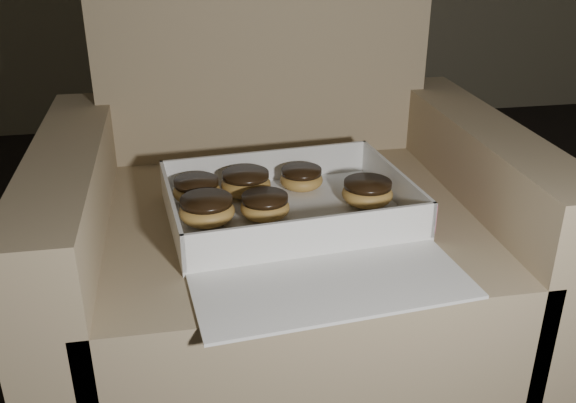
# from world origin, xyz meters

# --- Properties ---
(armchair) EXTENTS (0.82, 0.69, 0.85)m
(armchair) POSITION_xyz_m (-0.31, 0.65, 0.27)
(armchair) COLOR #9F8765
(armchair) RESTS_ON floor
(bakery_box) EXTENTS (0.42, 0.49, 0.07)m
(bakery_box) POSITION_xyz_m (-0.31, 0.53, 0.39)
(bakery_box) COLOR white
(bakery_box) RESTS_ON armchair
(donut_a) EXTENTS (0.08, 0.08, 0.04)m
(donut_a) POSITION_xyz_m (-0.36, 0.55, 0.41)
(donut_a) COLOR #C69345
(donut_a) RESTS_ON bakery_box
(donut_b) EXTENTS (0.09, 0.09, 0.04)m
(donut_b) POSITION_xyz_m (-0.45, 0.55, 0.41)
(donut_b) COLOR #C69345
(donut_b) RESTS_ON bakery_box
(donut_c) EXTENTS (0.08, 0.08, 0.04)m
(donut_c) POSITION_xyz_m (-0.46, 0.64, 0.41)
(donut_c) COLOR #C69345
(donut_c) RESTS_ON bakery_box
(donut_d) EXTENTS (0.08, 0.08, 0.04)m
(donut_d) POSITION_xyz_m (-0.28, 0.66, 0.41)
(donut_d) COLOR #C69345
(donut_d) RESTS_ON bakery_box
(donut_e) EXTENTS (0.09, 0.09, 0.04)m
(donut_e) POSITION_xyz_m (-0.38, 0.65, 0.41)
(donut_e) COLOR #C69345
(donut_e) RESTS_ON bakery_box
(donut_f) EXTENTS (0.09, 0.09, 0.04)m
(donut_f) POSITION_xyz_m (-0.18, 0.57, 0.41)
(donut_f) COLOR #C69345
(donut_f) RESTS_ON bakery_box
(crumb_a) EXTENTS (0.01, 0.01, 0.00)m
(crumb_a) POSITION_xyz_m (-0.38, 0.46, 0.39)
(crumb_a) COLOR black
(crumb_a) RESTS_ON bakery_box
(crumb_b) EXTENTS (0.01, 0.01, 0.00)m
(crumb_b) POSITION_xyz_m (-0.16, 0.53, 0.39)
(crumb_b) COLOR black
(crumb_b) RESTS_ON bakery_box
(crumb_c) EXTENTS (0.01, 0.01, 0.00)m
(crumb_c) POSITION_xyz_m (-0.27, 0.48, 0.39)
(crumb_c) COLOR black
(crumb_c) RESTS_ON bakery_box
(crumb_d) EXTENTS (0.01, 0.01, 0.00)m
(crumb_d) POSITION_xyz_m (-0.43, 0.54, 0.39)
(crumb_d) COLOR black
(crumb_d) RESTS_ON bakery_box
(crumb_e) EXTENTS (0.01, 0.01, 0.00)m
(crumb_e) POSITION_xyz_m (-0.18, 0.46, 0.39)
(crumb_e) COLOR black
(crumb_e) RESTS_ON bakery_box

